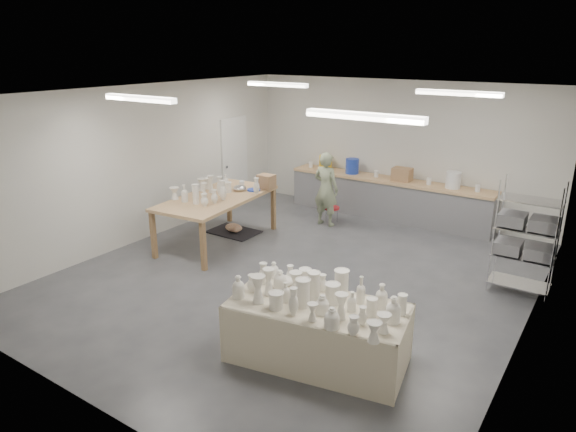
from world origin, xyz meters
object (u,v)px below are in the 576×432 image
Objects in this scene: drying_table at (317,329)px; potter at (326,189)px; red_stool at (332,209)px; work_table at (220,196)px.

drying_table is 1.43× the size of potter.
red_stool is (-0.00, 0.27, -0.50)m from potter.
red_stool is (-2.42, 4.71, -0.14)m from drying_table.
potter reaches higher than red_stool.
potter is at bearing 108.00° from drying_table.
potter is (1.19, 2.02, -0.15)m from work_table.
potter reaches higher than work_table.
red_stool is (1.19, 2.29, -0.65)m from work_table.
drying_table is 5.07m from potter.
potter reaches higher than drying_table.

